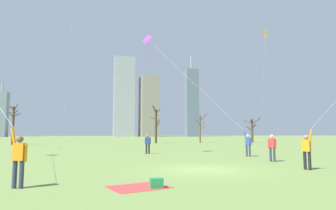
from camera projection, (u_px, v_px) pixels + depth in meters
ground_plane at (203, 169)px, 13.65m from camera, size 400.00×400.00×0.00m
kite_flyer_midfield_center_purple at (229, 124)px, 21.84m from camera, size 7.35×4.64×10.06m
bystander_far_off_by_trees at (148, 143)px, 24.30m from camera, size 0.51×0.22×1.62m
bystander_strolling_midfield at (272, 147)px, 17.47m from camera, size 0.36×0.43×1.62m
distant_kite_drifting_right_orange at (265, 40)px, 38.81m from camera, size 0.51×2.83×15.67m
picnic_spot at (149, 185)px, 9.02m from camera, size 2.11×1.84×0.31m
bare_tree_far_right_edge at (13, 123)px, 43.40m from camera, size 1.30×2.88×6.30m
bare_tree_left_of_center at (200, 127)px, 53.41m from camera, size 2.74×1.39×5.73m
bare_tree_center at (156, 125)px, 51.71m from camera, size 1.58×2.81×6.70m
bare_tree_rightmost at (252, 129)px, 54.06m from camera, size 2.26×2.74×4.69m
skyline_squat_block at (1, 114)px, 141.82m from camera, size 5.97×6.09×27.43m
skyline_short_annex at (191, 103)px, 162.31m from camera, size 7.00×5.18×45.65m
skyline_mid_tower_left at (149, 106)px, 164.89m from camera, size 9.77×11.66×34.18m
skyline_wide_slab at (124, 96)px, 162.02m from camera, size 11.28×6.61×44.81m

